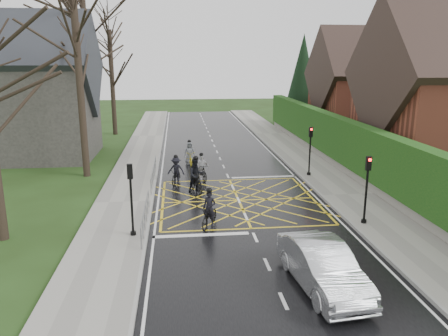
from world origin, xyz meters
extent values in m
plane|color=black|center=(0.00, 0.00, 0.00)|extent=(120.00, 120.00, 0.00)
cube|color=black|center=(0.00, 0.00, 0.01)|extent=(9.00, 80.00, 0.01)
cube|color=gray|center=(6.00, 0.00, 0.07)|extent=(3.00, 80.00, 0.15)
cube|color=gray|center=(-6.00, 0.00, 0.07)|extent=(3.00, 80.00, 0.15)
cube|color=slate|center=(7.75, 6.00, 0.35)|extent=(0.50, 38.00, 0.70)
cube|color=#103C10|center=(7.75, 6.00, 2.10)|extent=(0.90, 38.00, 2.80)
cube|color=brown|center=(14.75, 18.00, 3.00)|extent=(9.00, 8.00, 6.00)
cube|color=#2E201B|center=(14.75, 18.00, 5.90)|extent=(9.80, 8.80, 8.80)
cube|color=brown|center=(17.45, 18.00, 8.50)|extent=(0.70, 0.70, 1.60)
cylinder|color=black|center=(10.75, 26.00, 0.60)|extent=(0.50, 0.50, 1.20)
cone|color=black|center=(10.75, 26.00, 5.00)|extent=(4.60, 4.60, 10.00)
cube|color=#2D2B28|center=(-13.50, 12.00, 3.50)|extent=(8.00, 7.00, 7.00)
cube|color=#26282D|center=(-13.50, 12.00, 6.90)|extent=(8.80, 7.80, 7.80)
cylinder|color=black|center=(-9.00, 6.00, 5.50)|extent=(0.44, 0.44, 11.00)
cylinder|color=black|center=(-10.00, 14.00, 6.00)|extent=(0.44, 0.44, 12.00)
cylinder|color=black|center=(-9.30, 22.00, 5.00)|extent=(0.44, 0.44, 10.00)
cylinder|color=slate|center=(-4.65, -3.50, 1.00)|extent=(0.05, 5.00, 0.05)
cylinder|color=slate|center=(-4.65, -3.50, 0.55)|extent=(0.04, 5.00, 0.04)
cylinder|color=slate|center=(-4.65, -6.00, 0.50)|extent=(0.04, 0.04, 1.00)
cylinder|color=slate|center=(-4.65, -1.00, 0.50)|extent=(0.04, 0.04, 1.00)
cylinder|color=slate|center=(-4.65, 4.00, 1.00)|extent=(0.05, 6.00, 0.05)
cylinder|color=slate|center=(-4.65, 4.00, 0.55)|extent=(0.04, 6.00, 0.04)
cylinder|color=slate|center=(-4.65, 1.00, 0.50)|extent=(0.04, 0.04, 1.00)
cylinder|color=slate|center=(-4.65, 7.00, 0.50)|extent=(0.04, 0.04, 1.00)
cylinder|color=black|center=(5.10, 4.20, 1.50)|extent=(0.10, 0.10, 3.00)
cylinder|color=black|center=(5.10, 4.20, 0.15)|extent=(0.24, 0.24, 0.30)
cube|color=black|center=(5.10, 4.20, 2.90)|extent=(0.22, 0.16, 0.62)
sphere|color=#FF0C0C|center=(5.10, 4.08, 3.08)|extent=(0.14, 0.14, 0.14)
cylinder|color=black|center=(5.10, -4.20, 1.50)|extent=(0.10, 0.10, 3.00)
cylinder|color=black|center=(5.10, -4.20, 0.15)|extent=(0.24, 0.24, 0.30)
cube|color=black|center=(5.10, -4.20, 2.90)|extent=(0.22, 0.16, 0.62)
sphere|color=#FF0C0C|center=(5.10, -4.32, 3.08)|extent=(0.14, 0.14, 0.14)
cylinder|color=black|center=(-5.10, -4.50, 1.50)|extent=(0.10, 0.10, 3.00)
cylinder|color=black|center=(-5.10, -4.50, 0.15)|extent=(0.24, 0.24, 0.30)
cube|color=black|center=(-5.10, -4.50, 2.90)|extent=(0.22, 0.16, 0.62)
sphere|color=#FF0C0C|center=(-5.10, -4.38, 3.08)|extent=(0.14, 0.14, 0.14)
imported|color=black|center=(-1.81, -3.47, 0.48)|extent=(1.30, 1.93, 0.96)
imported|color=black|center=(-1.81, -3.37, 0.81)|extent=(0.70, 0.59, 1.63)
sphere|color=black|center=(-1.81, -3.37, 1.65)|extent=(0.26, 0.26, 0.26)
imported|color=black|center=(-2.17, 1.79, 0.62)|extent=(1.12, 2.15, 1.24)
imported|color=black|center=(-2.17, 1.89, 0.95)|extent=(1.08, 0.94, 1.90)
sphere|color=black|center=(-2.17, 1.89, 1.92)|extent=(0.30, 0.30, 0.30)
imported|color=black|center=(-3.29, 3.67, 0.47)|extent=(1.03, 1.90, 0.95)
imported|color=black|center=(-3.29, 3.77, 0.80)|extent=(1.15, 0.82, 1.61)
sphere|color=black|center=(-3.29, 3.77, 1.63)|extent=(0.25, 0.25, 0.25)
imported|color=black|center=(-1.72, 4.25, 0.51)|extent=(0.98, 1.78, 1.03)
imported|color=silver|center=(-1.72, 4.35, 0.79)|extent=(0.99, 0.65, 1.57)
sphere|color=black|center=(-1.72, 4.35, 1.59)|extent=(0.25, 0.25, 0.25)
imported|color=gold|center=(-2.33, 8.47, 0.48)|extent=(0.89, 1.89, 0.95)
imported|color=slate|center=(-2.33, 8.57, 0.81)|extent=(0.86, 0.63, 1.62)
sphere|color=black|center=(-2.33, 8.57, 1.64)|extent=(0.25, 0.25, 0.25)
imported|color=#B7B9BF|center=(1.45, -9.31, 0.76)|extent=(2.09, 4.74, 1.51)
camera|label=1|loc=(-3.14, -21.87, 7.33)|focal=35.00mm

